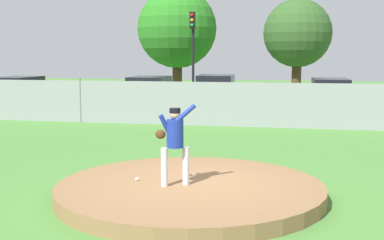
# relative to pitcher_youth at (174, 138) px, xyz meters

# --- Properties ---
(ground_plane) EXTENTS (80.00, 80.00, 0.00)m
(ground_plane) POSITION_rel_pitcher_youth_xyz_m (0.26, 6.21, -1.20)
(ground_plane) COLOR #4C8438
(asphalt_strip) EXTENTS (44.00, 7.00, 0.01)m
(asphalt_strip) POSITION_rel_pitcher_youth_xyz_m (0.26, 14.71, -1.19)
(asphalt_strip) COLOR #2B2B2D
(asphalt_strip) RESTS_ON ground_plane
(pitchers_mound) EXTENTS (5.21, 5.21, 0.28)m
(pitchers_mound) POSITION_rel_pitcher_youth_xyz_m (0.26, 0.21, -1.06)
(pitchers_mound) COLOR olive
(pitchers_mound) RESTS_ON ground_plane
(pitcher_youth) EXTENTS (0.80, 0.34, 1.58)m
(pitcher_youth) POSITION_rel_pitcher_youth_xyz_m (0.00, 0.00, 0.00)
(pitcher_youth) COLOR silver
(pitcher_youth) RESTS_ON pitchers_mound
(baseball) EXTENTS (0.07, 0.07, 0.07)m
(baseball) POSITION_rel_pitcher_youth_xyz_m (-0.82, 0.20, -0.88)
(baseball) COLOR white
(baseball) RESTS_ON pitchers_mound
(chainlink_fence) EXTENTS (33.64, 0.07, 1.81)m
(chainlink_fence) POSITION_rel_pitcher_youth_xyz_m (0.26, 10.21, -0.34)
(chainlink_fence) COLOR gray
(chainlink_fence) RESTS_ON ground_plane
(parked_car_navy) EXTENTS (1.90, 4.50, 1.66)m
(parked_car_navy) POSITION_rel_pitcher_youth_xyz_m (3.72, 15.19, -0.40)
(parked_car_navy) COLOR #161E4C
(parked_car_navy) RESTS_ON ground_plane
(parked_car_charcoal) EXTENTS (1.90, 4.49, 1.64)m
(parked_car_charcoal) POSITION_rel_pitcher_youth_xyz_m (-11.67, 14.41, -0.41)
(parked_car_charcoal) COLOR #232328
(parked_car_charcoal) RESTS_ON ground_plane
(parked_car_champagne) EXTENTS (1.98, 4.26, 1.72)m
(parked_car_champagne) POSITION_rel_pitcher_youth_xyz_m (-4.73, 14.34, -0.39)
(parked_car_champagne) COLOR tan
(parked_car_champagne) RESTS_ON ground_plane
(parked_car_slate) EXTENTS (2.00, 4.35, 1.78)m
(parked_car_slate) POSITION_rel_pitcher_youth_xyz_m (-1.63, 15.11, -0.35)
(parked_car_slate) COLOR slate
(parked_car_slate) RESTS_ON ground_plane
(traffic_light_near) EXTENTS (0.28, 0.46, 5.06)m
(traffic_light_near) POSITION_rel_pitcher_youth_xyz_m (-3.46, 18.48, 2.25)
(traffic_light_near) COLOR black
(traffic_light_near) RESTS_ON ground_plane
(tree_leaning_west) EXTENTS (4.88, 4.88, 6.80)m
(tree_leaning_west) POSITION_rel_pitcher_youth_xyz_m (-5.12, 21.72, 3.14)
(tree_leaning_west) COLOR #4C331E
(tree_leaning_west) RESTS_ON ground_plane
(tree_tall_centre) EXTENTS (4.08, 4.08, 6.07)m
(tree_tall_centre) POSITION_rel_pitcher_youth_xyz_m (2.14, 22.36, 2.80)
(tree_tall_centre) COLOR #4C331E
(tree_tall_centre) RESTS_ON ground_plane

